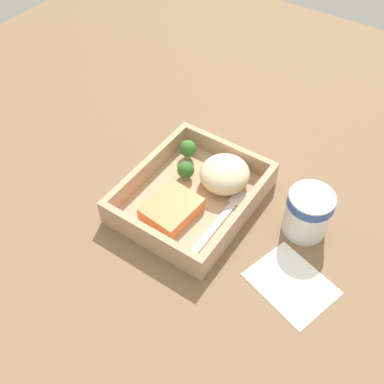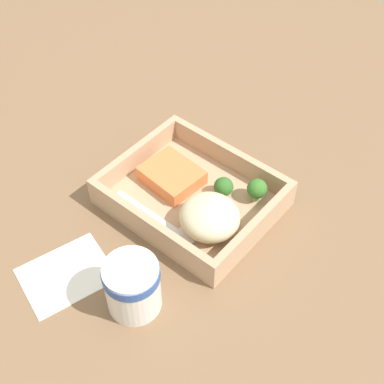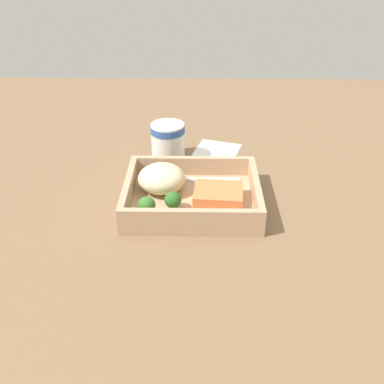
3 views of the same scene
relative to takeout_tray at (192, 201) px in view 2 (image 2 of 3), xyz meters
The scene contains 10 objects.
ground_plane 1.60cm from the takeout_tray, ahead, with size 160.00×160.00×2.00cm, color brown.
takeout_tray is the anchor object (origin of this frame).
tray_rim 2.56cm from the takeout_tray, ahead, with size 25.50×20.90×3.92cm.
salmon_fillet 5.42cm from the takeout_tray, behind, with size 9.14×7.59×2.58cm, color #EA7A42.
mashed_potatoes 7.48cm from the takeout_tray, 26.95° to the right, with size 9.29×9.01×5.44cm, color beige.
broccoli_floret_1 5.67cm from the takeout_tray, 47.21° to the left, with size 3.16×3.16×3.62cm.
broccoli_floret_2 10.66cm from the takeout_tray, 38.59° to the left, with size 3.23×3.23×4.14cm.
fork 7.06cm from the takeout_tray, 96.13° to the right, with size 15.80×2.20×0.44cm.
paper_cup 20.48cm from the takeout_tray, 73.41° to the right, with size 7.70×7.70×8.47cm.
receipt_slip 22.87cm from the takeout_tray, 103.17° to the right, with size 9.98×12.44×0.24cm, color white.
Camera 2 is at (36.45, -43.65, 65.56)cm, focal length 50.00 mm.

